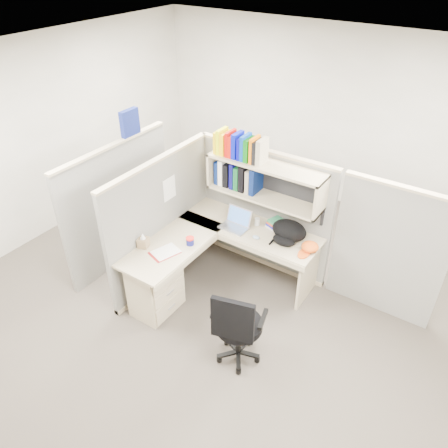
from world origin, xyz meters
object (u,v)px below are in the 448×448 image
Objects in this scene: laptop at (234,220)px; snack_canister at (190,241)px; task_chair at (237,337)px; desk at (181,272)px; backpack at (287,233)px.

laptop is 3.50× the size of snack_canister.
task_chair reaches higher than laptop.
task_chair is at bearing -20.67° from desk.
backpack is at bearing 11.45° from laptop.
desk is at bearing -106.83° from laptop.
laptop is at bearing 66.60° from snack_canister.
laptop is at bearing 71.42° from desk.
snack_canister is at bearing 150.34° from task_chair.
desk is 1.31m from backpack.
backpack is (0.90, 0.85, 0.41)m from desk.
laptop is 0.81× the size of backpack.
snack_canister is 0.10× the size of task_chair.
laptop is at bearing -156.45° from backpack.
desk is at bearing 159.33° from task_chair.
task_chair reaches higher than backpack.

